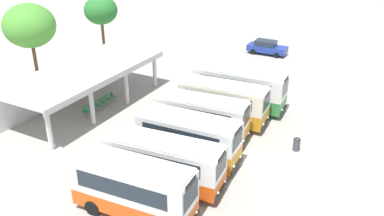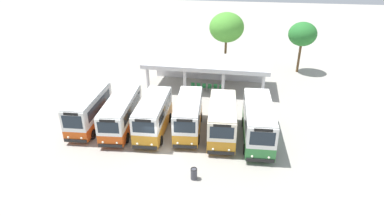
# 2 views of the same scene
# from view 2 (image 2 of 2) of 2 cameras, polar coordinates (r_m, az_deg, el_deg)

# --- Properties ---
(ground_plane) EXTENTS (180.00, 180.00, 0.00)m
(ground_plane) POSITION_cam_2_polar(r_m,az_deg,el_deg) (26.75, -5.47, -7.82)
(ground_plane) COLOR #A39E93
(city_bus_nearest_orange) EXTENTS (2.59, 6.98, 3.28)m
(city_bus_nearest_orange) POSITION_cam_2_polar(r_m,az_deg,el_deg) (30.90, -18.00, -0.25)
(city_bus_nearest_orange) COLOR black
(city_bus_nearest_orange) RESTS_ON ground
(city_bus_second_in_row) EXTENTS (2.90, 7.68, 3.06)m
(city_bus_second_in_row) POSITION_cam_2_polar(r_m,az_deg,el_deg) (29.79, -12.59, -0.80)
(city_bus_second_in_row) COLOR black
(city_bus_second_in_row) RESTS_ON ground
(city_bus_middle_cream) EXTENTS (2.60, 6.93, 3.22)m
(city_bus_middle_cream) POSITION_cam_2_polar(r_m,az_deg,el_deg) (28.69, -6.96, -1.24)
(city_bus_middle_cream) COLOR black
(city_bus_middle_cream) RESTS_ON ground
(city_bus_fourth_amber) EXTENTS (2.75, 6.95, 3.18)m
(city_bus_fourth_amber) POSITION_cam_2_polar(r_m,az_deg,el_deg) (28.59, -0.65, -1.18)
(city_bus_fourth_amber) COLOR black
(city_bus_fourth_amber) RESTS_ON ground
(city_bus_fifth_blue) EXTENTS (2.79, 6.95, 3.22)m
(city_bus_fifth_blue) POSITION_cam_2_polar(r_m,az_deg,el_deg) (27.92, 5.45, -1.98)
(city_bus_fifth_blue) COLOR black
(city_bus_fifth_blue) RESTS_ON ground
(city_bus_far_end_green) EXTENTS (2.77, 7.80, 3.40)m
(city_bus_far_end_green) POSITION_cam_2_polar(r_m,az_deg,el_deg) (27.82, 11.78, -2.35)
(city_bus_far_end_green) COLOR black
(city_bus_far_end_green) RESTS_ON ground
(terminal_canopy) EXTENTS (14.51, 6.11, 3.40)m
(terminal_canopy) POSITION_cam_2_polar(r_m,az_deg,el_deg) (38.80, 2.80, 7.80)
(terminal_canopy) COLOR silver
(terminal_canopy) RESTS_ON ground
(waiting_chair_end_by_column) EXTENTS (0.45, 0.45, 0.86)m
(waiting_chair_end_by_column) POSITION_cam_2_polar(r_m,az_deg,el_deg) (38.11, 0.13, 4.04)
(waiting_chair_end_by_column) COLOR slate
(waiting_chair_end_by_column) RESTS_ON ground
(waiting_chair_second_from_end) EXTENTS (0.45, 0.45, 0.86)m
(waiting_chair_second_from_end) POSITION_cam_2_polar(r_m,az_deg,el_deg) (37.97, 1.13, 3.95)
(waiting_chair_second_from_end) COLOR slate
(waiting_chair_second_from_end) RESTS_ON ground
(waiting_chair_middle_seat) EXTENTS (0.45, 0.45, 0.86)m
(waiting_chair_middle_seat) POSITION_cam_2_polar(r_m,az_deg,el_deg) (37.87, 2.15, 3.88)
(waiting_chair_middle_seat) COLOR slate
(waiting_chair_middle_seat) RESTS_ON ground
(waiting_chair_fourth_seat) EXTENTS (0.45, 0.45, 0.86)m
(waiting_chair_fourth_seat) POSITION_cam_2_polar(r_m,az_deg,el_deg) (37.81, 3.18, 3.81)
(waiting_chair_fourth_seat) COLOR slate
(waiting_chair_fourth_seat) RESTS_ON ground
(waiting_chair_fifth_seat) EXTENTS (0.45, 0.45, 0.86)m
(waiting_chair_fifth_seat) POSITION_cam_2_polar(r_m,az_deg,el_deg) (37.81, 4.23, 3.78)
(waiting_chair_fifth_seat) COLOR slate
(waiting_chair_fifth_seat) RESTS_ON ground
(waiting_chair_far_end_seat) EXTENTS (0.45, 0.45, 0.86)m
(waiting_chair_far_end_seat) POSITION_cam_2_polar(r_m,az_deg,el_deg) (37.74, 5.25, 3.70)
(waiting_chair_far_end_seat) COLOR slate
(waiting_chair_far_end_seat) RESTS_ON ground
(roadside_tree_behind_canopy) EXTENTS (4.68, 4.68, 7.73)m
(roadside_tree_behind_canopy) POSITION_cam_2_polar(r_m,az_deg,el_deg) (44.47, 6.23, 14.16)
(roadside_tree_behind_canopy) COLOR brown
(roadside_tree_behind_canopy) RESTS_ON ground
(roadside_tree_east_of_canopy) EXTENTS (3.67, 3.67, 6.78)m
(roadside_tree_east_of_canopy) POSITION_cam_2_polar(r_m,az_deg,el_deg) (45.14, 19.21, 12.38)
(roadside_tree_east_of_canopy) COLOR brown
(roadside_tree_east_of_canopy) RESTS_ON ground
(litter_bin_apron) EXTENTS (0.49, 0.49, 0.90)m
(litter_bin_apron) POSITION_cam_2_polar(r_m,az_deg,el_deg) (23.55, 0.33, -11.69)
(litter_bin_apron) COLOR #3F3F47
(litter_bin_apron) RESTS_ON ground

